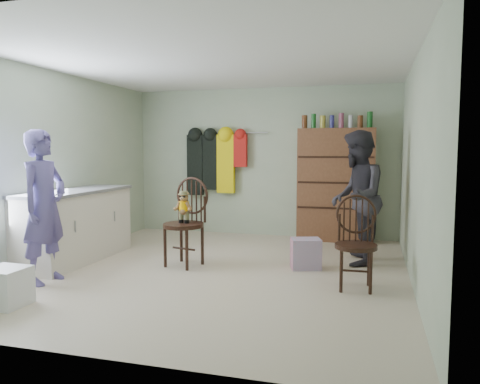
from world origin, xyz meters
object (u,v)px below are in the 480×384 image
(chair_front, at_px, (186,216))
(chair_far, at_px, (356,239))
(counter, at_px, (76,225))
(dresser, at_px, (336,184))

(chair_front, relative_size, chair_far, 1.13)
(chair_front, bearing_deg, counter, -160.74)
(chair_front, relative_size, dresser, 0.55)
(dresser, bearing_deg, chair_far, -80.96)
(chair_front, bearing_deg, dresser, 64.37)
(chair_front, bearing_deg, chair_far, 1.64)
(counter, relative_size, dresser, 0.91)
(chair_far, xyz_separation_m, dresser, (-0.41, 2.55, 0.38))
(dresser, bearing_deg, chair_front, -128.58)
(counter, distance_m, chair_front, 1.52)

